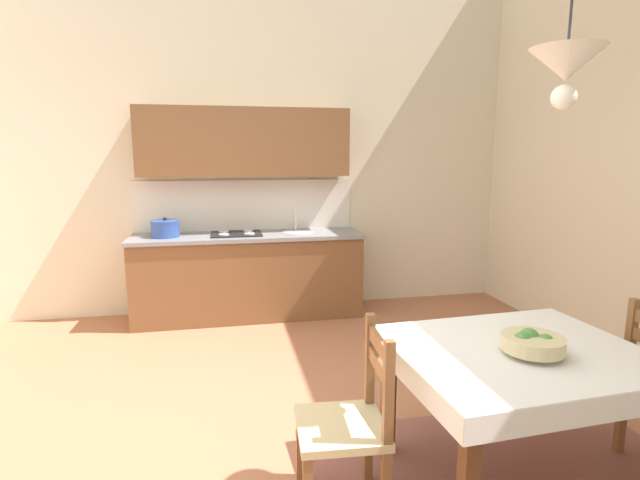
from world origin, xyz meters
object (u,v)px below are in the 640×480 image
at_px(kitchen_cabinetry, 247,238).
at_px(dining_chair_tv_side, 349,424).
at_px(pendant_lamp, 566,67).
at_px(dining_table, 517,372).
at_px(fruit_bowl, 532,343).

bearing_deg(kitchen_cabinetry, dining_chair_tv_side, -84.03).
distance_m(kitchen_cabinetry, pendant_lamp, 3.62).
xyz_separation_m(dining_table, pendant_lamp, (0.04, -0.13, 1.48)).
xyz_separation_m(kitchen_cabinetry, dining_chair_tv_side, (0.32, -3.04, -0.41)).
bearing_deg(fruit_bowl, dining_chair_tv_side, 175.12).
height_order(kitchen_cabinetry, pendant_lamp, pendant_lamp).
relative_size(dining_chair_tv_side, pendant_lamp, 1.16).
bearing_deg(kitchen_cabinetry, fruit_bowl, -68.63).
height_order(fruit_bowl, pendant_lamp, pendant_lamp).
bearing_deg(dining_table, fruit_bowl, -79.18).
bearing_deg(pendant_lamp, dining_table, 106.36).
distance_m(dining_chair_tv_side, pendant_lamp, 1.90).
bearing_deg(kitchen_cabinetry, dining_table, -68.38).
bearing_deg(fruit_bowl, dining_table, 100.82).
relative_size(dining_chair_tv_side, fruit_bowl, 3.10).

